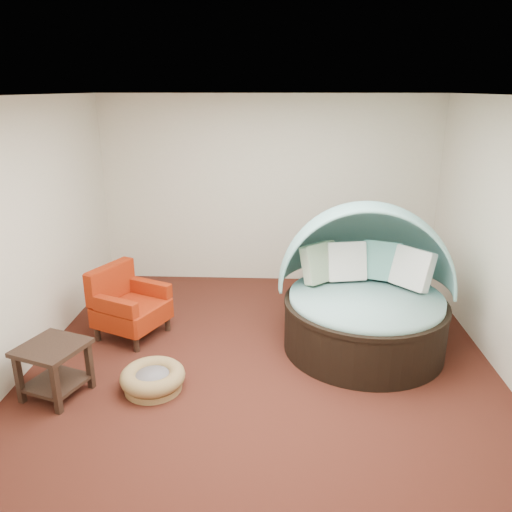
{
  "coord_description": "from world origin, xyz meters",
  "views": [
    {
      "loc": [
        0.16,
        -4.89,
        2.87
      ],
      "look_at": [
        -0.1,
        0.6,
        1.01
      ],
      "focal_mm": 35.0,
      "sensor_mm": 36.0,
      "label": 1
    }
  ],
  "objects_px": {
    "red_armchair": "(128,305)",
    "side_table": "(54,363)",
    "pet_basket": "(153,379)",
    "canopy_daybed": "(366,282)"
  },
  "relations": [
    {
      "from": "canopy_daybed",
      "to": "side_table",
      "type": "relative_size",
      "value": 2.84
    },
    {
      "from": "canopy_daybed",
      "to": "red_armchair",
      "type": "xyz_separation_m",
      "value": [
        -2.8,
        0.1,
        -0.38
      ]
    },
    {
      "from": "canopy_daybed",
      "to": "side_table",
      "type": "bearing_deg",
      "value": -155.16
    },
    {
      "from": "pet_basket",
      "to": "red_armchair",
      "type": "xyz_separation_m",
      "value": [
        -0.57,
        1.15,
        0.28
      ]
    },
    {
      "from": "pet_basket",
      "to": "side_table",
      "type": "xyz_separation_m",
      "value": [
        -0.92,
        -0.14,
        0.23
      ]
    },
    {
      "from": "side_table",
      "to": "canopy_daybed",
      "type": "bearing_deg",
      "value": 20.7
    },
    {
      "from": "canopy_daybed",
      "to": "side_table",
      "type": "height_order",
      "value": "canopy_daybed"
    },
    {
      "from": "red_armchair",
      "to": "pet_basket",
      "type": "bearing_deg",
      "value": -39.22
    },
    {
      "from": "red_armchair",
      "to": "side_table",
      "type": "xyz_separation_m",
      "value": [
        -0.35,
        -1.29,
        -0.05
      ]
    },
    {
      "from": "pet_basket",
      "to": "red_armchair",
      "type": "relative_size",
      "value": 0.71
    }
  ]
}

